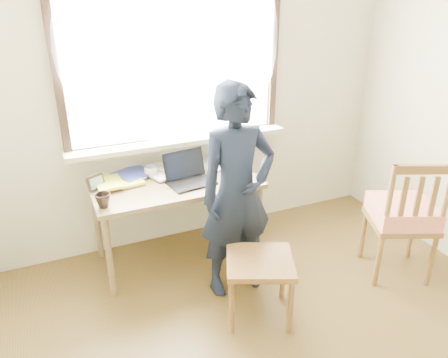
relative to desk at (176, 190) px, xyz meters
name	(u,v)px	position (x,y,z in m)	size (l,w,h in m)	color
room_shell	(333,100)	(0.32, -1.43, 1.01)	(3.52, 4.02, 2.61)	beige
desk	(176,190)	(0.00, 0.00, 0.00)	(1.30, 0.65, 0.69)	brown
laptop	(188,175)	(0.10, -0.03, 0.13)	(0.38, 0.32, 0.23)	black
mug_white	(151,172)	(-0.14, 0.18, 0.12)	(0.11, 0.11, 0.09)	white
mug_dark	(103,201)	(-0.59, -0.20, 0.12)	(0.11, 0.11, 0.10)	black
mouse	(233,175)	(0.45, -0.10, 0.09)	(0.10, 0.07, 0.04)	black
desk_clutter	(128,177)	(-0.33, 0.20, 0.10)	(0.83, 0.48, 0.05)	white
book_a	(113,180)	(-0.44, 0.21, 0.09)	(0.22, 0.30, 0.03)	white
book_b	(202,163)	(0.32, 0.26, 0.08)	(0.20, 0.27, 0.02)	white
picture_frame	(96,184)	(-0.59, 0.10, 0.13)	(0.13, 0.08, 0.11)	black
work_chair	(260,268)	(0.28, -0.89, -0.24)	(0.57, 0.56, 0.45)	brown
side_chair	(403,214)	(1.50, -0.89, -0.10)	(0.60, 0.59, 1.00)	brown
person	(237,193)	(0.28, -0.53, 0.16)	(0.57, 0.37, 1.56)	black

